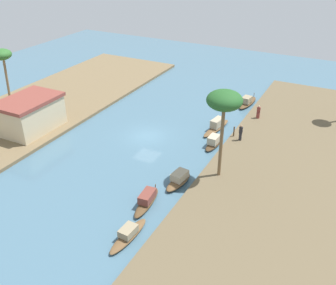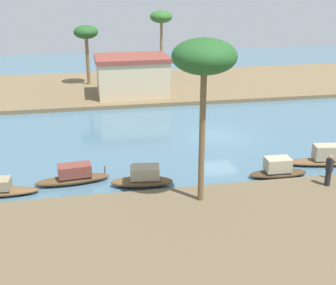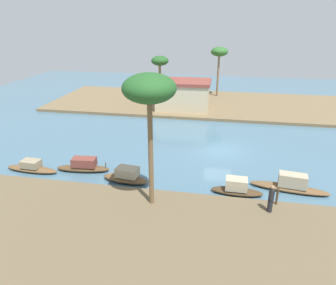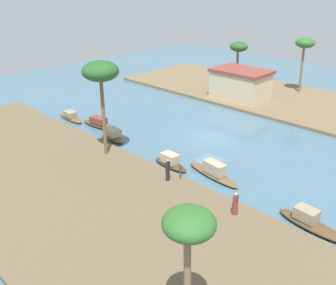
# 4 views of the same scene
# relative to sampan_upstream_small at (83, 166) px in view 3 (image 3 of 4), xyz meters

# --- Properties ---
(river_water) EXTENTS (77.51, 77.51, 0.00)m
(river_water) POSITION_rel_sampan_upstream_small_xyz_m (10.24, 6.01, -0.43)
(river_water) COLOR #476B7F
(river_water) RESTS_ON ground
(riverbank_right) EXTENTS (46.57, 14.43, 0.35)m
(riverbank_right) POSITION_rel_sampan_upstream_small_xyz_m (10.24, 21.48, -0.26)
(riverbank_right) COLOR brown
(riverbank_right) RESTS_ON ground
(sampan_upstream_small) EXTENTS (4.21, 1.39, 1.11)m
(sampan_upstream_small) POSITION_rel_sampan_upstream_small_xyz_m (0.00, 0.00, 0.00)
(sampan_upstream_small) COLOR brown
(sampan_upstream_small) RESTS_ON river_water
(sampan_downstream_large) EXTENTS (3.47, 1.13, 1.16)m
(sampan_downstream_large) POSITION_rel_sampan_upstream_small_xyz_m (11.57, -1.25, 0.01)
(sampan_downstream_large) COLOR #47331E
(sampan_downstream_large) RESTS_ON river_water
(sampan_with_red_awning) EXTENTS (3.52, 1.50, 1.17)m
(sampan_with_red_awning) POSITION_rel_sampan_upstream_small_xyz_m (3.77, -1.04, 0.03)
(sampan_with_red_awning) COLOR brown
(sampan_with_red_awning) RESTS_ON river_water
(sampan_midstream) EXTENTS (4.30, 1.18, 0.94)m
(sampan_midstream) POSITION_rel_sampan_upstream_small_xyz_m (-3.94, -0.76, -0.10)
(sampan_midstream) COLOR brown
(sampan_midstream) RESTS_ON river_water
(sampan_open_hull) EXTENTS (5.33, 1.77, 1.28)m
(sampan_open_hull) POSITION_rel_sampan_upstream_small_xyz_m (15.21, -0.17, 0.02)
(sampan_open_hull) COLOR brown
(sampan_open_hull) RESTS_ON river_water
(person_on_near_bank) EXTENTS (0.36, 0.40, 1.76)m
(person_on_near_bank) POSITION_rel_sampan_upstream_small_xyz_m (13.42, -3.47, 0.71)
(person_on_near_bank) COLOR #232328
(person_on_near_bank) RESTS_ON riverbank_left
(mooring_post) EXTENTS (0.14, 0.14, 1.15)m
(mooring_post) POSITION_rel_sampan_upstream_small_xyz_m (13.93, -2.59, 0.49)
(mooring_post) COLOR #4C3823
(mooring_post) RESTS_ON riverbank_left
(palm_tree_left_near) EXTENTS (2.98, 2.98, 8.02)m
(palm_tree_left_near) POSITION_rel_sampan_upstream_small_xyz_m (6.31, -3.79, 6.96)
(palm_tree_left_near) COLOR brown
(palm_tree_left_near) RESTS_ON riverbank_left
(palm_tree_right_tall) EXTENTS (2.40, 2.40, 7.01)m
(palm_tree_right_tall) POSITION_rel_sampan_upstream_small_xyz_m (9.36, 25.38, 6.05)
(palm_tree_right_tall) COLOR #7F6647
(palm_tree_right_tall) RESTS_ON riverbank_right
(palm_tree_right_short) EXTENTS (2.41, 2.41, 5.92)m
(palm_tree_right_short) POSITION_rel_sampan_upstream_small_xyz_m (1.36, 22.70, 4.96)
(palm_tree_right_short) COLOR #7F6647
(palm_tree_right_short) RESTS_ON riverbank_right
(riverside_building) EXTENTS (6.79, 4.81, 3.60)m
(riverside_building) POSITION_rel_sampan_upstream_small_xyz_m (5.32, 17.77, 1.73)
(riverside_building) COLOR beige
(riverside_building) RESTS_ON riverbank_right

